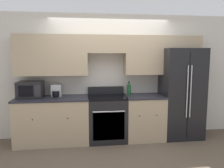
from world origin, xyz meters
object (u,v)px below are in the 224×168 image
(refrigerator, at_px, (180,93))
(bottle, at_px, (129,89))
(oven_range, at_px, (107,118))
(microwave, at_px, (31,90))

(refrigerator, bearing_deg, bottle, 173.60)
(oven_range, relative_size, bottle, 3.92)
(microwave, height_order, bottle, microwave)
(refrigerator, xyz_separation_m, bottle, (-1.09, 0.12, 0.08))
(oven_range, relative_size, refrigerator, 0.57)
(refrigerator, height_order, bottle, refrigerator)
(refrigerator, xyz_separation_m, microwave, (-3.08, -0.01, 0.14))
(bottle, bearing_deg, refrigerator, -6.40)
(oven_range, xyz_separation_m, bottle, (0.49, 0.18, 0.56))
(oven_range, bearing_deg, refrigerator, 2.13)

